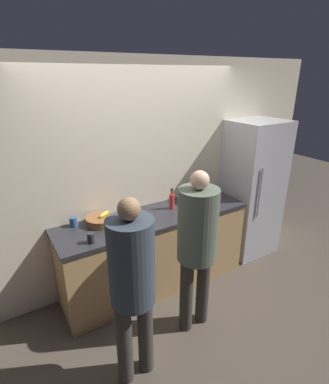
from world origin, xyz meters
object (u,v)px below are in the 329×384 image
(bottle_clear, at_px, (183,196))
(fruit_bowl, at_px, (101,220))
(refrigerator, at_px, (252,189))
(person_left, at_px, (132,279))
(person_center, at_px, (197,239))
(cup_black, at_px, (91,238))
(cup_blue, at_px, (73,222))
(utensil_crock, at_px, (201,193))
(bottle_red, at_px, (172,201))
(bottle_green, at_px, (187,191))

(bottle_clear, bearing_deg, fruit_bowl, -178.48)
(refrigerator, xyz_separation_m, bottle_clear, (-1.05, 0.15, 0.08))
(person_left, bearing_deg, bottle_clear, 41.69)
(person_center, height_order, cup_black, person_center)
(person_center, height_order, cup_blue, person_center)
(utensil_crock, height_order, bottle_red, utensil_crock)
(refrigerator, relative_size, cup_blue, 18.73)
(fruit_bowl, xyz_separation_m, cup_black, (-0.22, -0.32, 0.01))
(utensil_crock, relative_size, bottle_clear, 1.53)
(refrigerator, relative_size, bottle_red, 7.43)
(refrigerator, bearing_deg, utensil_crock, 171.87)
(bottle_clear, xyz_separation_m, cup_blue, (-1.34, 0.07, -0.03))
(person_center, bearing_deg, bottle_clear, 62.20)
(bottle_green, bearing_deg, cup_black, -162.88)
(person_center, xyz_separation_m, cup_black, (-0.81, 0.56, -0.02))
(refrigerator, relative_size, cup_black, 18.40)
(cup_black, bearing_deg, person_center, -34.54)
(bottle_red, bearing_deg, cup_blue, 171.45)
(utensil_crock, bearing_deg, fruit_bowl, 179.84)
(refrigerator, distance_m, cup_blue, 2.40)
(fruit_bowl, height_order, cup_blue, fruit_bowl)
(person_left, bearing_deg, fruit_bowl, 81.95)
(person_left, distance_m, fruit_bowl, 1.08)
(person_left, relative_size, fruit_bowl, 5.19)
(utensil_crock, relative_size, bottle_green, 1.43)
(bottle_clear, height_order, cup_black, bottle_clear)
(fruit_bowl, height_order, bottle_green, bottle_green)
(cup_blue, bearing_deg, bottle_red, -8.55)
(person_left, xyz_separation_m, fruit_bowl, (0.15, 1.06, -0.01))
(refrigerator, height_order, bottle_green, refrigerator)
(bottle_red, bearing_deg, person_left, -135.00)
(utensil_crock, xyz_separation_m, cup_black, (-1.54, -0.31, -0.02))
(refrigerator, relative_size, fruit_bowl, 5.88)
(cup_blue, bearing_deg, cup_black, -83.42)
(refrigerator, distance_m, utensil_crock, 0.81)
(person_center, distance_m, bottle_red, 0.85)
(person_left, bearing_deg, bottle_red, 45.00)
(bottle_red, bearing_deg, cup_black, -166.86)
(refrigerator, height_order, fruit_bowl, refrigerator)
(bottle_green, distance_m, cup_blue, 1.46)
(person_left, relative_size, bottle_red, 6.56)
(refrigerator, distance_m, bottle_red, 1.29)
(bottle_red, distance_m, cup_black, 1.09)
(person_center, bearing_deg, utensil_crock, 50.30)
(refrigerator, height_order, bottle_red, refrigerator)
(refrigerator, bearing_deg, cup_black, -175.15)
(refrigerator, distance_m, bottle_green, 0.96)
(bottle_red, relative_size, cup_black, 2.48)
(bottle_green, xyz_separation_m, cup_black, (-1.42, -0.44, -0.03))
(fruit_bowl, height_order, cup_black, fruit_bowl)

